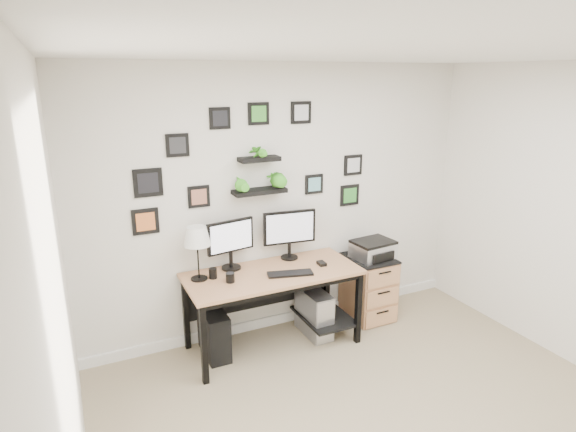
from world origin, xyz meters
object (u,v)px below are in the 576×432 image
printer (373,249)px  desk (275,282)px  pc_tower_grey (314,313)px  file_cabinet (368,287)px  monitor_right (290,231)px  mug (230,278)px  monitor_left (231,241)px  table_lamp (197,237)px  pc_tower_black (214,333)px

printer → desk: bearing=-178.0°
desk → printer: printer is taller
pc_tower_grey → file_cabinet: size_ratio=0.69×
monitor_right → mug: 0.80m
monitor_left → pc_tower_grey: (0.76, -0.22, -0.80)m
pc_tower_grey → file_cabinet: (0.69, 0.08, 0.11)m
table_lamp → file_cabinet: (1.79, -0.04, -0.80)m
desk → monitor_right: bearing=39.3°
file_cabinet → printer: printer is taller
desk → table_lamp: (-0.69, 0.10, 0.51)m
mug → file_cabinet: bearing=5.1°
pc_tower_grey → table_lamp: bearing=174.1°
mug → pc_tower_grey: bearing=4.1°
monitor_right → pc_tower_black: 1.18m
desk → monitor_left: (-0.35, 0.20, 0.40)m
table_lamp → printer: (1.81, -0.06, -0.38)m
desk → monitor_right: 0.52m
table_lamp → pc_tower_black: size_ratio=1.11×
monitor_left → pc_tower_black: monitor_left is taller
monitor_left → printer: 1.50m
table_lamp → mug: 0.45m
desk → file_cabinet: (1.10, 0.06, -0.29)m
desk → printer: size_ratio=3.72×
pc_tower_black → file_cabinet: 1.70m
mug → pc_tower_grey: mug is taller
desk → pc_tower_black: bearing=175.3°
monitor_right → pc_tower_black: bearing=-169.5°
monitor_left → file_cabinet: monitor_left is taller
desk → table_lamp: table_lamp is taller
monitor_right → mug: (-0.71, -0.28, -0.24)m
pc_tower_grey → printer: (0.71, 0.06, 0.53)m
desk → pc_tower_black: size_ratio=3.67×
monitor_left → table_lamp: (-0.34, -0.10, 0.11)m
mug → pc_tower_black: (-0.13, 0.13, -0.57)m
monitor_left → file_cabinet: bearing=-5.5°
monitor_left → pc_tower_grey: bearing=-15.8°
printer → pc_tower_black: bearing=179.7°
file_cabinet → printer: (0.02, -0.02, 0.43)m
mug → pc_tower_black: size_ratio=0.20×
mug → monitor_left: bearing=68.9°
pc_tower_grey → printer: size_ratio=1.08×
table_lamp → mug: bearing=-37.6°
file_cabinet → pc_tower_grey: bearing=-173.7°
monitor_left → table_lamp: size_ratio=0.97×
table_lamp → pc_tower_grey: size_ratio=1.04×
monitor_right → printer: size_ratio=1.21×
monitor_right → desk: bearing=-140.7°
pc_tower_black → desk: bearing=-4.7°
table_lamp → mug: (0.23, -0.18, -0.35)m
desk → file_cabinet: desk is taller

